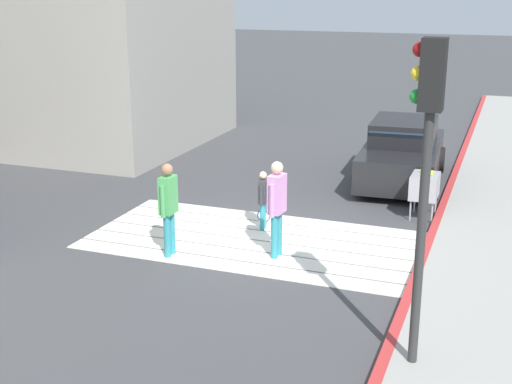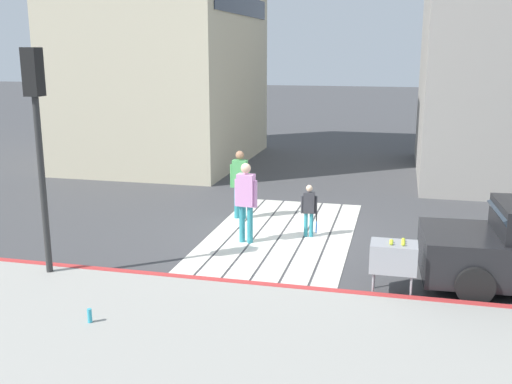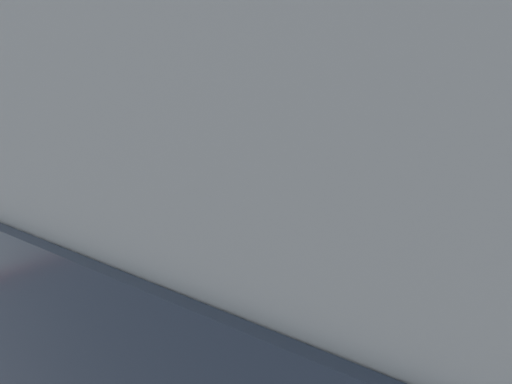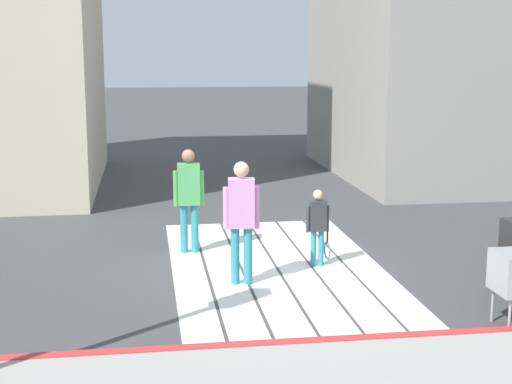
# 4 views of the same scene
# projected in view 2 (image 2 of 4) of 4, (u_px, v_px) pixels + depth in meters

# --- Properties ---
(ground_plane) EXTENTS (120.00, 120.00, 0.00)m
(ground_plane) POSITION_uv_depth(u_px,v_px,m) (281.00, 236.00, 13.85)
(ground_plane) COLOR #424244
(crosswalk_stripes) EXTENTS (6.40, 3.25, 0.01)m
(crosswalk_stripes) POSITION_uv_depth(u_px,v_px,m) (281.00, 235.00, 13.85)
(crosswalk_stripes) COLOR silver
(crosswalk_stripes) RESTS_ON ground
(sidewalk_west) EXTENTS (4.80, 40.00, 0.12)m
(sidewalk_west) POSITION_uv_depth(u_px,v_px,m) (203.00, 346.00, 8.54)
(sidewalk_west) COLOR #9E9B93
(sidewalk_west) RESTS_ON ground
(curb_painted) EXTENTS (0.16, 40.00, 0.13)m
(curb_painted) POSITION_uv_depth(u_px,v_px,m) (245.00, 285.00, 10.76)
(curb_painted) COLOR #BC3333
(curb_painted) RESTS_ON ground
(building_far_north) EXTENTS (8.00, 6.04, 10.46)m
(building_far_north) POSITION_uv_depth(u_px,v_px,m) (164.00, 21.00, 22.09)
(building_far_north) COLOR beige
(building_far_north) RESTS_ON ground
(traffic_light_corner) EXTENTS (0.39, 0.28, 4.24)m
(traffic_light_corner) POSITION_uv_depth(u_px,v_px,m) (37.00, 117.00, 10.62)
(traffic_light_corner) COLOR #2D2D2D
(traffic_light_corner) RESTS_ON ground
(tennis_ball_cart) EXTENTS (0.56, 0.80, 1.02)m
(tennis_ball_cart) POSITION_uv_depth(u_px,v_px,m) (394.00, 257.00, 10.35)
(tennis_ball_cart) COLOR #99999E
(tennis_ball_cart) RESTS_ON ground
(water_bottle) EXTENTS (0.07, 0.07, 0.22)m
(water_bottle) POSITION_uv_depth(u_px,v_px,m) (90.00, 316.00, 9.14)
(water_bottle) COLOR #33A5BF
(water_bottle) RESTS_ON sidewalk_west
(pedestrian_adult_lead) EXTENTS (0.23, 0.51, 1.75)m
(pedestrian_adult_lead) POSITION_uv_depth(u_px,v_px,m) (240.00, 180.00, 15.01)
(pedestrian_adult_lead) COLOR teal
(pedestrian_adult_lead) RESTS_ON ground
(pedestrian_adult_trailing) EXTENTS (0.26, 0.52, 1.80)m
(pedestrian_adult_trailing) POSITION_uv_depth(u_px,v_px,m) (246.00, 197.00, 13.11)
(pedestrian_adult_trailing) COLOR teal
(pedestrian_adult_trailing) RESTS_ON ground
(pedestrian_child_with_racket) EXTENTS (0.29, 0.38, 1.23)m
(pedestrian_child_with_racket) POSITION_uv_depth(u_px,v_px,m) (309.00, 208.00, 13.58)
(pedestrian_child_with_racket) COLOR teal
(pedestrian_child_with_racket) RESTS_ON ground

